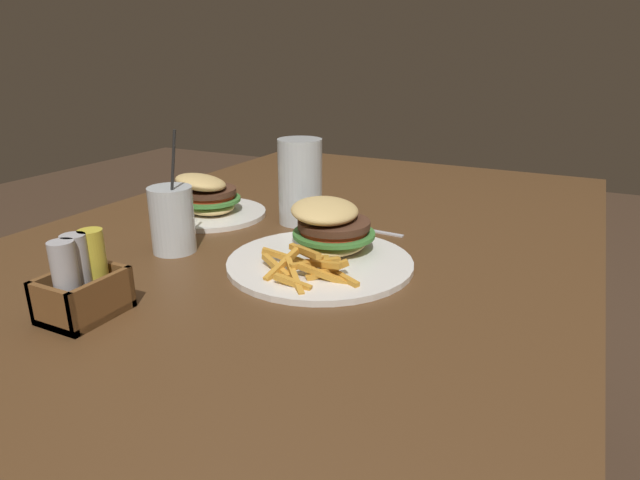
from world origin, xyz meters
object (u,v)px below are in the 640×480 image
meal_plate_near (326,242)px  juice_glass (173,223)px  meal_plate_far (208,201)px  beer_glass (300,184)px  condiment_caddy (82,285)px  spoon (333,221)px

meal_plate_near → juice_glass: size_ratio=1.42×
meal_plate_far → juice_glass: bearing=-158.1°
beer_glass → meal_plate_far: beer_glass is taller
meal_plate_far → condiment_caddy: bearing=-162.6°
meal_plate_near → beer_glass: beer_glass is taller
beer_glass → meal_plate_far: (-0.05, 0.19, -0.04)m
beer_glass → juice_glass: size_ratio=0.80×
meal_plate_near → spoon: bearing=21.6°
juice_glass → condiment_caddy: (-0.24, -0.06, -0.01)m
meal_plate_near → beer_glass: 0.22m
condiment_caddy → spoon: bearing=-13.9°
spoon → condiment_caddy: (-0.50, 0.13, 0.04)m
juice_glass → condiment_caddy: bearing=-166.4°
condiment_caddy → juice_glass: bearing=13.6°
spoon → meal_plate_near: bearing=115.5°
juice_glass → meal_plate_near: bearing=-71.4°
meal_plate_near → condiment_caddy: condiment_caddy is taller
beer_glass → spoon: bearing=-76.4°
beer_glass → meal_plate_far: 0.21m
meal_plate_near → condiment_caddy: (-0.33, 0.20, 0.01)m
spoon → meal_plate_far: bearing=18.4°
juice_glass → meal_plate_far: juice_glass is taller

